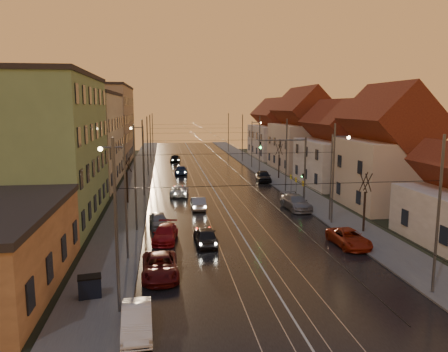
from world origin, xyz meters
name	(u,v)px	position (x,y,z in m)	size (l,w,h in m)	color
ground	(259,264)	(0.00, 0.00, 0.00)	(160.00, 160.00, 0.00)	black
road	(204,174)	(0.00, 40.00, 0.02)	(16.00, 120.00, 0.04)	black
sidewalk_left	(139,175)	(-10.00, 40.00, 0.07)	(4.00, 120.00, 0.15)	#4C4C4C
sidewalk_right	(266,172)	(10.00, 40.00, 0.07)	(4.00, 120.00, 0.15)	#4C4C4C
tram_rail_0	(190,174)	(-2.20, 40.00, 0.06)	(0.06, 120.00, 0.03)	gray
tram_rail_1	(199,174)	(-0.77, 40.00, 0.06)	(0.06, 120.00, 0.03)	gray
tram_rail_2	(209,174)	(0.77, 40.00, 0.06)	(0.06, 120.00, 0.03)	gray
tram_rail_3	(218,173)	(2.20, 40.00, 0.06)	(0.06, 120.00, 0.03)	gray
apartment_left_1	(38,151)	(-17.50, 14.00, 6.50)	(10.00, 18.00, 13.00)	#72955F
apartment_left_2	(80,140)	(-17.50, 34.00, 6.00)	(10.00, 20.00, 12.00)	#BDB392
apartment_left_3	(103,125)	(-17.50, 58.00, 7.00)	(10.00, 24.00, 14.00)	tan
house_right_1	(389,155)	(17.00, 15.00, 5.45)	(8.67, 10.20, 10.80)	beige
house_right_2	(339,151)	(17.00, 28.00, 4.64)	(9.18, 12.24, 9.20)	beige
house_right_3	(304,135)	(17.00, 43.00, 5.80)	(9.18, 14.28, 11.50)	beige
house_right_4	(276,133)	(17.00, 61.00, 5.05)	(9.18, 16.32, 10.00)	beige
catenary_pole_l_0	(116,229)	(-8.60, -6.00, 4.50)	(0.16, 0.16, 9.00)	#595B60
catenary_pole_r_0	(438,217)	(8.60, -6.00, 4.50)	(0.16, 0.16, 9.00)	#595B60
catenary_pole_l_1	(135,179)	(-8.60, 9.00, 4.50)	(0.16, 0.16, 9.00)	#595B60
catenary_pole_r_1	(333,175)	(8.60, 9.00, 4.50)	(0.16, 0.16, 9.00)	#595B60
catenary_pole_l_2	(143,158)	(-8.60, 24.00, 4.50)	(0.16, 0.16, 9.00)	#595B60
catenary_pole_r_2	(286,156)	(8.60, 24.00, 4.50)	(0.16, 0.16, 9.00)	#595B60
catenary_pole_l_3	(148,147)	(-8.60, 39.00, 4.50)	(0.16, 0.16, 9.00)	#595B60
catenary_pole_r_3	(260,145)	(8.60, 39.00, 4.50)	(0.16, 0.16, 9.00)	#595B60
catenary_pole_l_4	(150,139)	(-8.60, 54.00, 4.50)	(0.16, 0.16, 9.00)	#595B60
catenary_pole_r_4	(242,138)	(8.60, 54.00, 4.50)	(0.16, 0.16, 9.00)	#595B60
catenary_pole_l_5	(153,133)	(-8.60, 72.00, 4.50)	(0.16, 0.16, 9.00)	#595B60
catenary_pole_r_5	(228,133)	(8.60, 72.00, 4.50)	(0.16, 0.16, 9.00)	#595B60
street_lamp_0	(121,191)	(-9.10, 2.00, 4.89)	(1.75, 0.32, 8.00)	#595B60
street_lamp_1	(335,169)	(9.10, 10.00, 4.89)	(1.75, 0.32, 8.00)	#595B60
street_lamp_2	(141,150)	(-9.10, 30.00, 4.89)	(1.75, 0.32, 8.00)	#595B60
street_lamp_3	(254,139)	(9.10, 46.00, 4.89)	(1.75, 0.32, 8.00)	#595B60
traffic_light_mast	(296,161)	(7.99, 18.00, 4.60)	(5.30, 0.32, 7.20)	#595B60
bare_tree_0	(127,181)	(-10.20, 20.00, 2.49)	(1.09, 1.09, 5.11)	black
bare_tree_1	(365,204)	(10.20, 6.00, 2.49)	(1.09, 1.09, 5.11)	black
bare_tree_2	(279,162)	(10.40, 34.00, 2.49)	(1.09, 1.09, 5.11)	black
driving_car_0	(206,236)	(-3.17, 4.69, 0.70)	(1.65, 4.10, 1.40)	black
driving_car_1	(198,203)	(-2.82, 16.38, 0.66)	(1.40, 4.02, 1.32)	#A8A8AD
driving_car_2	(179,191)	(-4.48, 23.56, 0.62)	(2.05, 4.44, 1.23)	silver
driving_car_3	(181,170)	(-3.64, 40.25, 0.69)	(1.93, 4.76, 1.38)	#182849
driving_car_4	(175,158)	(-4.06, 55.80, 0.75)	(1.76, 4.38, 1.49)	black
parked_left_0	(137,320)	(-7.60, -8.06, 0.65)	(1.37, 3.93, 1.29)	silver
parked_left_1	(160,266)	(-6.58, -1.29, 0.66)	(2.21, 4.78, 1.33)	#550E0F
parked_left_2	(165,234)	(-6.21, 5.95, 0.63)	(1.76, 4.33, 1.26)	maroon
parked_left_3	(159,220)	(-6.76, 9.98, 0.64)	(1.52, 3.79, 1.29)	gray
parked_right_0	(349,238)	(7.53, 2.84, 0.63)	(2.09, 4.54, 1.26)	#9E260F
parked_right_1	(296,202)	(7.13, 14.95, 0.74)	(2.07, 5.09, 1.48)	gray
parked_right_2	(263,176)	(7.60, 31.77, 0.79)	(1.86, 4.62, 1.58)	black
dumpster	(90,287)	(-10.36, -4.01, 0.70)	(1.20, 0.80, 1.10)	black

